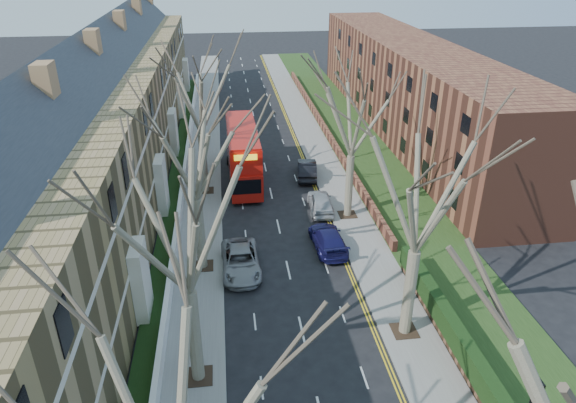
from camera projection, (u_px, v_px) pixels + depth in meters
name	position (u px, v px, depth m)	size (l,w,h in m)	color
pavement_left	(205.00, 148.00, 55.06)	(3.00, 102.00, 0.12)	slate
pavement_right	(315.00, 143.00, 56.42)	(3.00, 102.00, 0.12)	slate
terrace_left	(110.00, 125.00, 44.65)	(9.70, 78.00, 13.60)	olive
flats_right	(408.00, 86.00, 59.05)	(13.97, 54.00, 10.00)	brown
wall_hedge_right	(492.00, 398.00, 23.33)	(0.70, 24.00, 1.80)	brown
front_wall_left	(185.00, 173.00, 47.53)	(0.30, 78.00, 1.00)	white
grass_verge_right	(355.00, 140.00, 56.88)	(6.00, 102.00, 0.06)	#1F3814
tree_left_mid	(181.00, 211.00, 21.58)	(10.50, 10.50, 14.71)	brown
tree_left_far	(192.00, 138.00, 30.59)	(10.15, 10.15, 14.22)	brown
tree_left_dist	(197.00, 84.00, 41.08)	(10.50, 10.50, 14.71)	brown
tree_right_mid	(424.00, 178.00, 24.64)	(10.50, 10.50, 14.71)	brown
tree_right_far	(354.00, 104.00, 37.19)	(10.15, 10.15, 14.22)	brown
double_decker_bus	(243.00, 155.00, 46.85)	(3.03, 11.65, 4.84)	#AA120C
car_left_far	(241.00, 261.00, 34.10)	(2.51, 5.44, 1.51)	gray
car_right_near	(328.00, 239.00, 36.66)	(2.09, 5.15, 1.50)	#17164D
car_right_mid	(320.00, 202.00, 41.83)	(1.86, 4.62, 1.58)	#A1A5AA
car_right_far	(307.00, 169.00, 47.94)	(1.69, 4.86, 1.60)	black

